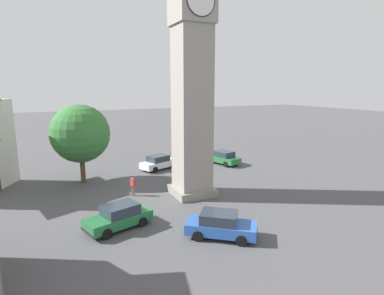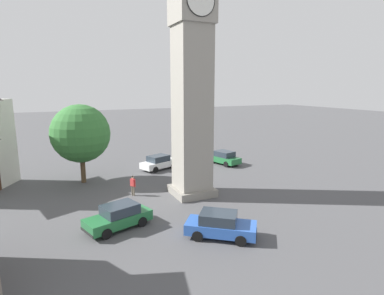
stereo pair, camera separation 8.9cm
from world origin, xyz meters
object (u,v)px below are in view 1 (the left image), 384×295
object	(u,v)px
car_red_corner	(159,162)
car_white_side	(221,225)
clock_tower	(192,19)
car_blue_kerb	(119,217)
car_silver_kerb	(223,157)
tree	(80,134)
pedestrian	(133,184)

from	to	relation	value
car_red_corner	car_white_side	bearing A→B (deg)	-96.61
clock_tower	car_blue_kerb	xyz separation A→B (m)	(-6.85, -3.77, -12.92)
car_silver_kerb	car_red_corner	world-z (taller)	same
car_blue_kerb	tree	distance (m)	11.67
car_silver_kerb	car_red_corner	xyz separation A→B (m)	(-7.45, 0.96, 0.00)
clock_tower	car_silver_kerb	size ratio (longest dim) A/B	5.27
car_white_side	pedestrian	bearing A→B (deg)	106.96
car_blue_kerb	pedestrian	xyz separation A→B (m)	(2.34, 5.47, 0.25)
clock_tower	tree	bearing A→B (deg)	137.00
clock_tower	car_red_corner	bearing A→B (deg)	88.78
car_white_side	clock_tower	bearing A→B (deg)	77.31
pedestrian	tree	xyz separation A→B (m)	(-3.23, 5.52, 3.58)
pedestrian	clock_tower	bearing A→B (deg)	-20.67
car_blue_kerb	car_red_corner	distance (m)	14.33
car_white_side	car_blue_kerb	bearing A→B (deg)	143.85
clock_tower	tree	distance (m)	13.96
car_red_corner	car_blue_kerb	bearing A→B (deg)	-119.41
car_red_corner	pedestrian	distance (m)	8.44
clock_tower	pedestrian	size ratio (longest dim) A/B	13.79
car_silver_kerb	car_white_side	world-z (taller)	same
clock_tower	car_white_side	size ratio (longest dim) A/B	5.44
pedestrian	car_red_corner	bearing A→B (deg)	56.15
car_blue_kerb	car_white_side	size ratio (longest dim) A/B	1.04
car_silver_kerb	tree	bearing A→B (deg)	-178.04
car_white_side	pedestrian	distance (m)	9.66
car_red_corner	tree	distance (m)	8.93
pedestrian	tree	world-z (taller)	tree
car_blue_kerb	tree	bearing A→B (deg)	94.66
car_white_side	tree	world-z (taller)	tree
tree	pedestrian	bearing A→B (deg)	-59.65
clock_tower	pedestrian	xyz separation A→B (m)	(-4.51, 1.70, -12.67)
car_red_corner	car_white_side	distance (m)	16.36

